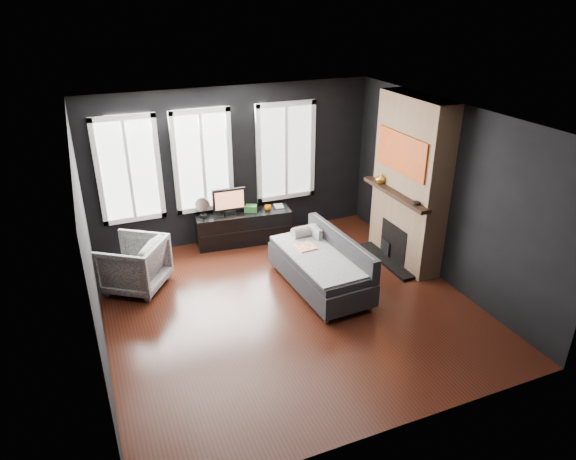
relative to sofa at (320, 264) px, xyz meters
name	(u,v)px	position (x,y,z in m)	size (l,w,h in m)	color
floor	(290,306)	(-0.61, -0.30, -0.41)	(5.00, 5.00, 0.00)	black
ceiling	(290,117)	(-0.61, -0.30, 2.29)	(5.00, 5.00, 0.00)	white
wall_back	(234,165)	(-0.61, 2.20, 0.94)	(5.00, 0.02, 2.70)	black
wall_left	(89,253)	(-3.11, -0.30, 0.94)	(0.02, 5.00, 2.70)	black
wall_right	(445,194)	(1.89, -0.30, 0.94)	(0.02, 5.00, 2.70)	black
windows	(205,108)	(-1.06, 2.16, 1.97)	(4.00, 0.16, 1.76)	white
fireplace	(410,183)	(1.69, 0.30, 0.94)	(0.70, 1.62, 2.70)	#93724C
sofa	(320,264)	(0.00, 0.00, 0.00)	(0.95, 1.89, 0.81)	black
stripe_pillow	(315,236)	(0.18, 0.55, 0.18)	(0.07, 0.30, 0.30)	gray
armchair	(133,262)	(-2.56, 1.05, 0.03)	(0.84, 0.79, 0.87)	silver
media_console	(243,227)	(-0.57, 1.94, -0.12)	(1.66, 0.52, 0.57)	black
monitor	(229,200)	(-0.80, 1.96, 0.43)	(0.58, 0.13, 0.52)	black
desk_fan	(203,207)	(-1.25, 2.02, 0.34)	(0.25, 0.25, 0.36)	#A7A7A7
mug	(268,207)	(-0.13, 1.85, 0.22)	(0.12, 0.09, 0.12)	orange
book	(274,201)	(0.03, 1.94, 0.27)	(0.16, 0.02, 0.21)	tan
storage_box	(251,208)	(-0.43, 1.91, 0.22)	(0.22, 0.14, 0.12)	#2D6D2E
mantel_vase	(381,178)	(1.44, 0.75, 0.91)	(0.17, 0.18, 0.17)	gold
mantel_clock	(417,203)	(1.44, -0.25, 0.84)	(0.11, 0.11, 0.04)	black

